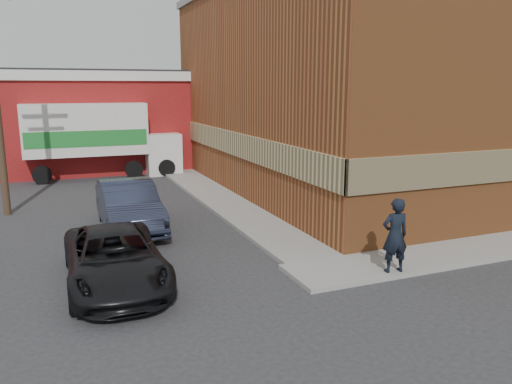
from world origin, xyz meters
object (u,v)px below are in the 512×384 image
object	(u,v)px
brick_building	(372,87)
sedan	(129,206)
warehouse	(46,120)
man	(395,235)
suv_a	(115,258)
box_truck	(101,135)

from	to	relation	value
brick_building	sedan	bearing A→B (deg)	-162.81
warehouse	man	bearing A→B (deg)	-69.70
warehouse	sedan	distance (m)	15.07
suv_a	brick_building	bearing A→B (deg)	33.57
brick_building	sedan	xyz separation A→B (m)	(-12.05, -3.73, -3.87)
brick_building	suv_a	distance (m)	16.09
brick_building	warehouse	size ratio (longest dim) A/B	1.12
brick_building	sedan	distance (m)	13.19
suv_a	man	bearing A→B (deg)	-16.87
brick_building	box_truck	world-z (taller)	brick_building
man	box_truck	world-z (taller)	box_truck
suv_a	sedan	bearing A→B (deg)	78.49
warehouse	sedan	size ratio (longest dim) A/B	3.32
man	sedan	world-z (taller)	man
sedan	box_truck	xyz separation A→B (m)	(0.18, 10.72, 1.43)
brick_building	suv_a	bearing A→B (deg)	-146.96
sedan	suv_a	distance (m)	4.88
brick_building	sedan	world-z (taller)	brick_building
warehouse	man	distance (m)	23.04
man	warehouse	bearing A→B (deg)	-62.03
warehouse	suv_a	bearing A→B (deg)	-85.80
warehouse	sedan	world-z (taller)	warehouse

